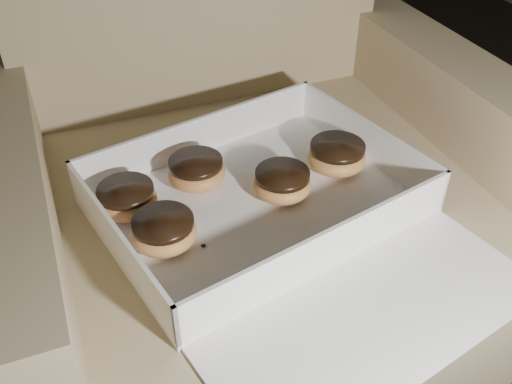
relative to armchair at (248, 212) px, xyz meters
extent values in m
cube|color=tan|center=(0.00, -0.04, -0.08)|extent=(0.69, 0.69, 0.40)
cube|color=tan|center=(-0.37, -0.04, -0.01)|extent=(0.11, 0.69, 0.53)
cube|color=tan|center=(0.37, -0.04, -0.01)|extent=(0.11, 0.69, 0.53)
cube|color=white|center=(-0.03, -0.12, 0.12)|extent=(0.50, 0.42, 0.01)
cube|color=white|center=(-0.07, 0.04, 0.16)|extent=(0.43, 0.10, 0.07)
cube|color=white|center=(0.00, -0.28, 0.16)|extent=(0.43, 0.10, 0.07)
cube|color=white|center=(-0.25, -0.17, 0.16)|extent=(0.08, 0.32, 0.07)
cube|color=white|center=(0.18, -0.08, 0.16)|extent=(0.08, 0.32, 0.07)
cube|color=#D8577E|center=(0.18, -0.07, 0.16)|extent=(0.07, 0.32, 0.06)
cube|color=white|center=(0.02, -0.37, 0.12)|extent=(0.46, 0.28, 0.01)
ellipsoid|color=#DD984D|center=(0.01, -0.12, 0.15)|extent=(0.09, 0.09, 0.04)
cylinder|color=black|center=(0.01, -0.12, 0.17)|extent=(0.08, 0.08, 0.01)
ellipsoid|color=#DD984D|center=(-0.18, -0.16, 0.15)|extent=(0.09, 0.09, 0.04)
cylinder|color=black|center=(-0.18, -0.16, 0.17)|extent=(0.08, 0.08, 0.01)
ellipsoid|color=#DD984D|center=(0.12, -0.09, 0.15)|extent=(0.09, 0.09, 0.04)
cylinder|color=black|center=(0.12, -0.09, 0.17)|extent=(0.09, 0.09, 0.01)
ellipsoid|color=#DD984D|center=(-0.10, -0.05, 0.15)|extent=(0.09, 0.09, 0.04)
cylinder|color=black|center=(-0.10, -0.05, 0.17)|extent=(0.08, 0.08, 0.01)
ellipsoid|color=#DD984D|center=(-0.21, -0.07, 0.15)|extent=(0.09, 0.09, 0.04)
cylinder|color=black|center=(-0.21, -0.07, 0.17)|extent=(0.08, 0.08, 0.01)
ellipsoid|color=black|center=(0.07, -0.22, 0.13)|extent=(0.01, 0.01, 0.00)
ellipsoid|color=black|center=(-0.15, -0.26, 0.13)|extent=(0.01, 0.01, 0.00)
ellipsoid|color=black|center=(-0.14, -0.19, 0.13)|extent=(0.01, 0.01, 0.00)
ellipsoid|color=black|center=(0.12, -0.11, 0.13)|extent=(0.01, 0.01, 0.00)
camera|label=1|loc=(-0.28, -0.73, 0.67)|focal=40.00mm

